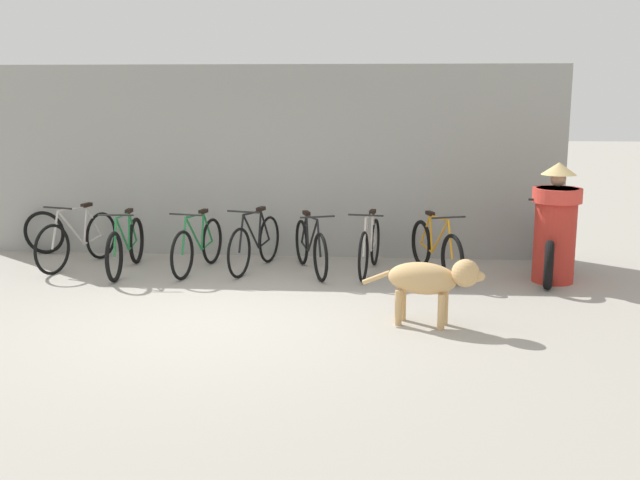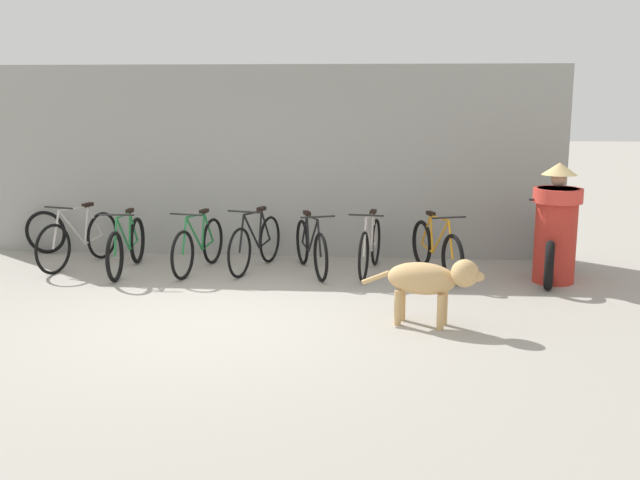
{
  "view_description": "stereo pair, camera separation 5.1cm",
  "coord_description": "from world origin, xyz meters",
  "px_view_note": "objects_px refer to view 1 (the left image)",
  "views": [
    {
      "loc": [
        1.69,
        -7.59,
        2.41
      ],
      "look_at": [
        0.99,
        1.19,
        0.65
      ],
      "focal_mm": 42.0,
      "sensor_mm": 36.0,
      "label": 1
    },
    {
      "loc": [
        1.74,
        -7.58,
        2.41
      ],
      "look_at": [
        0.99,
        1.19,
        0.65
      ],
      "focal_mm": 42.0,
      "sensor_mm": 36.0,
      "label": 2
    }
  ],
  "objects_px": {
    "bicycle_2": "(198,246)",
    "motorcycle": "(550,245)",
    "bicycle_6": "(436,249)",
    "stray_dog": "(431,279)",
    "spare_tire_left": "(44,233)",
    "bicycle_0": "(78,240)",
    "bicycle_3": "(255,244)",
    "person_in_robes": "(556,224)",
    "bicycle_5": "(370,247)",
    "bicycle_1": "(126,247)",
    "bicycle_4": "(311,247)"
  },
  "relations": [
    {
      "from": "bicycle_3",
      "to": "person_in_robes",
      "type": "xyz_separation_m",
      "value": [
        3.92,
        -0.35,
        0.4
      ]
    },
    {
      "from": "bicycle_3",
      "to": "motorcycle",
      "type": "relative_size",
      "value": 0.81
    },
    {
      "from": "bicycle_3",
      "to": "bicycle_5",
      "type": "xyz_separation_m",
      "value": [
        1.57,
        -0.06,
        -0.01
      ]
    },
    {
      "from": "bicycle_2",
      "to": "spare_tire_left",
      "type": "xyz_separation_m",
      "value": [
        -2.56,
        0.91,
        -0.02
      ]
    },
    {
      "from": "bicycle_3",
      "to": "bicycle_4",
      "type": "relative_size",
      "value": 1.01
    },
    {
      "from": "bicycle_4",
      "to": "person_in_robes",
      "type": "bearing_deg",
      "value": 65.78
    },
    {
      "from": "bicycle_1",
      "to": "person_in_robes",
      "type": "height_order",
      "value": "person_in_robes"
    },
    {
      "from": "bicycle_3",
      "to": "motorcycle",
      "type": "bearing_deg",
      "value": 104.24
    },
    {
      "from": "bicycle_2",
      "to": "spare_tire_left",
      "type": "bearing_deg",
      "value": -98.67
    },
    {
      "from": "person_in_robes",
      "to": "bicycle_2",
      "type": "bearing_deg",
      "value": 5.5
    },
    {
      "from": "stray_dog",
      "to": "person_in_robes",
      "type": "bearing_deg",
      "value": 65.22
    },
    {
      "from": "bicycle_3",
      "to": "bicycle_2",
      "type": "bearing_deg",
      "value": -63.09
    },
    {
      "from": "bicycle_2",
      "to": "motorcycle",
      "type": "height_order",
      "value": "motorcycle"
    },
    {
      "from": "motorcycle",
      "to": "stray_dog",
      "type": "height_order",
      "value": "motorcycle"
    },
    {
      "from": "bicycle_3",
      "to": "spare_tire_left",
      "type": "bearing_deg",
      "value": -87.35
    },
    {
      "from": "bicycle_1",
      "to": "person_in_robes",
      "type": "relative_size",
      "value": 1.12
    },
    {
      "from": "bicycle_6",
      "to": "stray_dog",
      "type": "xyz_separation_m",
      "value": [
        -0.21,
        -2.24,
        0.15
      ]
    },
    {
      "from": "bicycle_3",
      "to": "motorcycle",
      "type": "distance_m",
      "value": 3.93
    },
    {
      "from": "person_in_robes",
      "to": "motorcycle",
      "type": "bearing_deg",
      "value": -82.91
    },
    {
      "from": "bicycle_1",
      "to": "bicycle_3",
      "type": "height_order",
      "value": "bicycle_3"
    },
    {
      "from": "bicycle_0",
      "to": "motorcycle",
      "type": "distance_m",
      "value": 6.42
    },
    {
      "from": "bicycle_0",
      "to": "stray_dog",
      "type": "height_order",
      "value": "bicycle_0"
    },
    {
      "from": "bicycle_1",
      "to": "bicycle_3",
      "type": "distance_m",
      "value": 1.73
    },
    {
      "from": "bicycle_3",
      "to": "spare_tire_left",
      "type": "height_order",
      "value": "bicycle_3"
    },
    {
      "from": "bicycle_4",
      "to": "bicycle_6",
      "type": "height_order",
      "value": "bicycle_6"
    },
    {
      "from": "bicycle_6",
      "to": "motorcycle",
      "type": "xyz_separation_m",
      "value": [
        1.48,
        0.01,
        0.08
      ]
    },
    {
      "from": "bicycle_0",
      "to": "bicycle_2",
      "type": "xyz_separation_m",
      "value": [
        1.74,
        -0.16,
        -0.02
      ]
    },
    {
      "from": "bicycle_1",
      "to": "bicycle_2",
      "type": "height_order",
      "value": "bicycle_1"
    },
    {
      "from": "bicycle_1",
      "to": "bicycle_4",
      "type": "relative_size",
      "value": 1.1
    },
    {
      "from": "bicycle_1",
      "to": "bicycle_3",
      "type": "xyz_separation_m",
      "value": [
        1.71,
        0.28,
        0.01
      ]
    },
    {
      "from": "bicycle_0",
      "to": "bicycle_6",
      "type": "relative_size",
      "value": 1.02
    },
    {
      "from": "bicycle_1",
      "to": "bicycle_3",
      "type": "relative_size",
      "value": 1.08
    },
    {
      "from": "stray_dog",
      "to": "spare_tire_left",
      "type": "distance_m",
      "value": 6.35
    },
    {
      "from": "bicycle_4",
      "to": "person_in_robes",
      "type": "distance_m",
      "value": 3.18
    },
    {
      "from": "bicycle_3",
      "to": "spare_tire_left",
      "type": "distance_m",
      "value": 3.4
    },
    {
      "from": "bicycle_0",
      "to": "bicycle_1",
      "type": "bearing_deg",
      "value": 86.3
    },
    {
      "from": "bicycle_2",
      "to": "spare_tire_left",
      "type": "relative_size",
      "value": 2.44
    },
    {
      "from": "bicycle_2",
      "to": "bicycle_5",
      "type": "bearing_deg",
      "value": 103.18
    },
    {
      "from": "bicycle_3",
      "to": "bicycle_6",
      "type": "xyz_separation_m",
      "value": [
        2.45,
        -0.09,
        -0.02
      ]
    },
    {
      "from": "spare_tire_left",
      "to": "stray_dog",
      "type": "bearing_deg",
      "value": -29.06
    },
    {
      "from": "bicycle_6",
      "to": "stray_dog",
      "type": "relative_size",
      "value": 1.28
    },
    {
      "from": "bicycle_1",
      "to": "stray_dog",
      "type": "relative_size",
      "value": 1.35
    },
    {
      "from": "bicycle_2",
      "to": "person_in_robes",
      "type": "bearing_deg",
      "value": 98.39
    },
    {
      "from": "bicycle_0",
      "to": "person_in_robes",
      "type": "bearing_deg",
      "value": 103.36
    },
    {
      "from": "bicycle_0",
      "to": "bicycle_3",
      "type": "distance_m",
      "value": 2.49
    },
    {
      "from": "bicycle_0",
      "to": "bicycle_5",
      "type": "distance_m",
      "value": 4.06
    },
    {
      "from": "bicycle_1",
      "to": "bicycle_4",
      "type": "xyz_separation_m",
      "value": [
        2.48,
        0.18,
        -0.01
      ]
    },
    {
      "from": "bicycle_0",
      "to": "bicycle_1",
      "type": "xyz_separation_m",
      "value": [
        0.78,
        -0.29,
        -0.02
      ]
    },
    {
      "from": "bicycle_2",
      "to": "bicycle_3",
      "type": "distance_m",
      "value": 0.77
    },
    {
      "from": "spare_tire_left",
      "to": "bicycle_3",
      "type": "bearing_deg",
      "value": -12.77
    }
  ]
}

